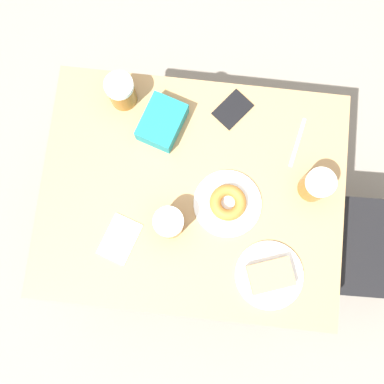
# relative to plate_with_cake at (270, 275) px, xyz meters

# --- Properties ---
(ground_plane) EXTENTS (8.00, 8.00, 0.00)m
(ground_plane) POSITION_rel_plate_with_cake_xyz_m (-0.24, -0.28, -0.77)
(ground_plane) COLOR gray
(table) EXTENTS (0.81, 1.04, 0.75)m
(table) POSITION_rel_plate_with_cake_xyz_m (-0.24, -0.28, -0.08)
(table) COLOR tan
(table) RESTS_ON ground_plane
(plate_with_cake) EXTENTS (0.22, 0.22, 0.05)m
(plate_with_cake) POSITION_rel_plate_with_cake_xyz_m (0.00, 0.00, 0.00)
(plate_with_cake) COLOR white
(plate_with_cake) RESTS_ON table
(plate_with_donut) EXTENTS (0.23, 0.23, 0.05)m
(plate_with_donut) POSITION_rel_plate_with_cake_xyz_m (-0.22, -0.16, 0.00)
(plate_with_donut) COLOR white
(plate_with_donut) RESTS_ON table
(beer_mug_left) EXTENTS (0.10, 0.10, 0.12)m
(beer_mug_left) POSITION_rel_plate_with_cake_xyz_m (-0.13, -0.34, 0.05)
(beer_mug_left) COLOR #8C5619
(beer_mug_left) RESTS_ON table
(beer_mug_center) EXTENTS (0.10, 0.10, 0.12)m
(beer_mug_center) POSITION_rel_plate_with_cake_xyz_m (-0.30, 0.12, 0.05)
(beer_mug_center) COLOR #8C5619
(beer_mug_center) RESTS_ON table
(beer_mug_right) EXTENTS (0.10, 0.10, 0.12)m
(beer_mug_right) POSITION_rel_plate_with_cake_xyz_m (-0.55, -0.56, 0.05)
(beer_mug_right) COLOR #8C5619
(beer_mug_right) RESTS_ON table
(napkin_folded) EXTENTS (0.17, 0.14, 0.00)m
(napkin_folded) POSITION_rel_plate_with_cake_xyz_m (-0.06, -0.50, -0.01)
(napkin_folded) COLOR white
(napkin_folded) RESTS_ON table
(fork) EXTENTS (0.18, 0.05, 0.00)m
(fork) POSITION_rel_plate_with_cake_xyz_m (-0.46, 0.06, -0.01)
(fork) COLOR silver
(fork) RESTS_ON table
(passport_near_edge) EXTENTS (0.15, 0.15, 0.01)m
(passport_near_edge) POSITION_rel_plate_with_cake_xyz_m (-0.55, -0.17, -0.01)
(passport_near_edge) COLOR black
(passport_near_edge) RESTS_ON table
(blue_pouch) EXTENTS (0.20, 0.17, 0.07)m
(blue_pouch) POSITION_rel_plate_with_cake_xyz_m (-0.47, -0.41, 0.02)
(blue_pouch) COLOR teal
(blue_pouch) RESTS_ON table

